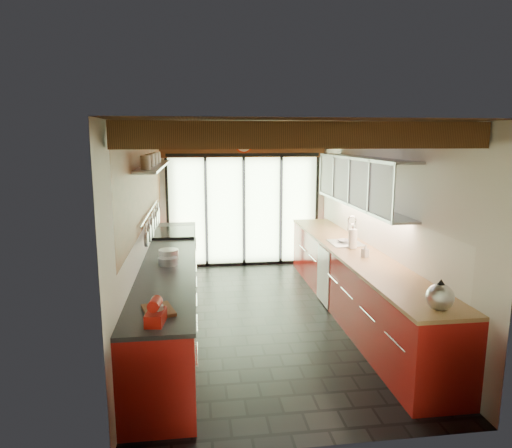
# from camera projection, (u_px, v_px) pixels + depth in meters

# --- Properties ---
(ground) EXTENTS (5.50, 5.50, 0.00)m
(ground) POSITION_uv_depth(u_px,v_px,m) (265.00, 317.00, 6.36)
(ground) COLOR black
(ground) RESTS_ON ground
(room_shell) EXTENTS (5.50, 5.50, 5.50)m
(room_shell) POSITION_uv_depth(u_px,v_px,m) (265.00, 200.00, 6.06)
(room_shell) COLOR silver
(room_shell) RESTS_ON ground
(ceiling_beams) EXTENTS (3.14, 5.06, 4.90)m
(ceiling_beams) POSITION_uv_depth(u_px,v_px,m) (261.00, 138.00, 6.28)
(ceiling_beams) COLOR #593316
(ceiling_beams) RESTS_ON ground
(glass_door) EXTENTS (2.95, 0.10, 2.90)m
(glass_door) POSITION_uv_depth(u_px,v_px,m) (244.00, 181.00, 8.68)
(glass_door) COLOR #C6EAAD
(glass_door) RESTS_ON ground
(left_counter) EXTENTS (0.68, 5.00, 0.92)m
(left_counter) POSITION_uv_depth(u_px,v_px,m) (171.00, 289.00, 6.11)
(left_counter) COLOR #A31813
(left_counter) RESTS_ON ground
(range_stove) EXTENTS (0.66, 0.90, 0.97)m
(range_stove) POSITION_uv_depth(u_px,v_px,m) (175.00, 260.00, 7.52)
(range_stove) COLOR silver
(range_stove) RESTS_ON ground
(right_counter) EXTENTS (0.68, 5.00, 0.92)m
(right_counter) POSITION_uv_depth(u_px,v_px,m) (354.00, 282.00, 6.44)
(right_counter) COLOR #A31813
(right_counter) RESTS_ON ground
(sink_assembly) EXTENTS (0.45, 0.52, 0.43)m
(sink_assembly) POSITION_uv_depth(u_px,v_px,m) (347.00, 241.00, 6.74)
(sink_assembly) COLOR silver
(sink_assembly) RESTS_ON right_counter
(upper_cabinets_right) EXTENTS (0.34, 3.00, 3.00)m
(upper_cabinets_right) POSITION_uv_depth(u_px,v_px,m) (361.00, 181.00, 6.50)
(upper_cabinets_right) COLOR silver
(upper_cabinets_right) RESTS_ON ground
(left_wall_fixtures) EXTENTS (0.28, 2.60, 0.96)m
(left_wall_fixtures) POSITION_uv_depth(u_px,v_px,m) (154.00, 188.00, 6.09)
(left_wall_fixtures) COLOR silver
(left_wall_fixtures) RESTS_ON ground
(stand_mixer) EXTENTS (0.18, 0.27, 0.23)m
(stand_mixer) POSITION_uv_depth(u_px,v_px,m) (156.00, 313.00, 3.83)
(stand_mixer) COLOR #B6160E
(stand_mixer) RESTS_ON left_counter
(pot_large) EXTENTS (0.30, 0.30, 0.16)m
(pot_large) POSITION_uv_depth(u_px,v_px,m) (169.00, 256.00, 5.75)
(pot_large) COLOR silver
(pot_large) RESTS_ON left_counter
(pot_small) EXTENTS (0.29, 0.29, 0.09)m
(pot_small) POSITION_uv_depth(u_px,v_px,m) (168.00, 261.00, 5.62)
(pot_small) COLOR silver
(pot_small) RESTS_ON left_counter
(cutting_board) EXTENTS (0.34, 0.40, 0.03)m
(cutting_board) POSITION_uv_depth(u_px,v_px,m) (158.00, 310.00, 4.09)
(cutting_board) COLOR brown
(cutting_board) RESTS_ON left_counter
(kettle) EXTENTS (0.31, 0.34, 0.30)m
(kettle) POSITION_uv_depth(u_px,v_px,m) (440.00, 295.00, 4.14)
(kettle) COLOR silver
(kettle) RESTS_ON right_counter
(paper_towel) EXTENTS (0.14, 0.14, 0.33)m
(paper_towel) POSITION_uv_depth(u_px,v_px,m) (353.00, 239.00, 6.43)
(paper_towel) COLOR white
(paper_towel) RESTS_ON right_counter
(soap_bottle) EXTENTS (0.10, 0.10, 0.17)m
(soap_bottle) POSITION_uv_depth(u_px,v_px,m) (365.00, 251.00, 5.96)
(soap_bottle) COLOR silver
(soap_bottle) RESTS_ON right_counter
(bowl) EXTENTS (0.25, 0.25, 0.05)m
(bowl) POSITION_uv_depth(u_px,v_px,m) (344.00, 241.00, 6.80)
(bowl) COLOR silver
(bowl) RESTS_ON right_counter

